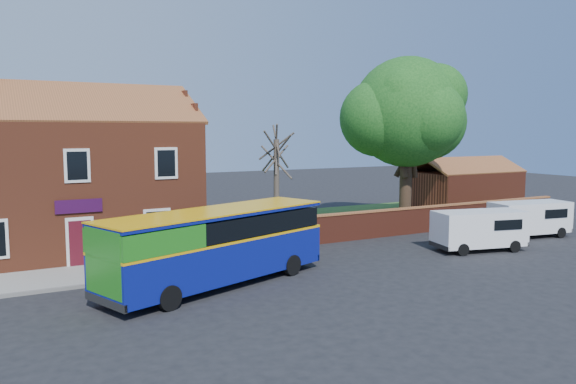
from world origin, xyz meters
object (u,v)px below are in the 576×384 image
bus (211,244)px  van_near (479,229)px  large_tree (406,116)px  van_far (530,217)px

bus → van_near: size_ratio=2.06×
bus → large_tree: (16.38, 8.00, 5.37)m
bus → van_far: bearing=-16.3°
van_far → van_near: bearing=-157.5°
van_far → large_tree: (-3.68, 6.75, 5.96)m
van_near → van_far: van_near is taller
large_tree → van_far: bearing=-61.4°
van_far → bus: bearing=-167.6°
large_tree → van_near: bearing=-102.7°
van_near → large_tree: bearing=89.9°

